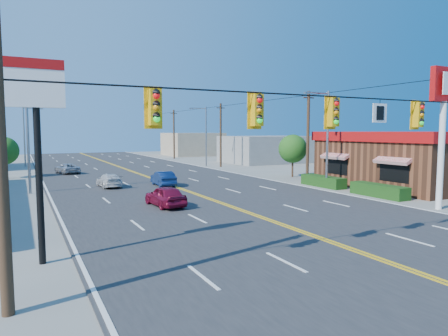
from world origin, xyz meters
name	(u,v)px	position (x,y,z in m)	size (l,w,h in m)	color
ground	(353,251)	(0.00, 0.00, 0.00)	(160.00, 160.00, 0.00)	gray
road	(176,187)	(0.00, 20.00, 0.03)	(20.00, 120.00, 0.06)	#2D2D30
signal_span	(355,127)	(-0.12, 0.00, 4.89)	(24.32, 0.34, 9.00)	#47301E
kfc	(420,158)	(19.90, 12.00, 2.38)	(16.30, 12.40, 4.70)	brown
kfc_pylon	(443,109)	(11.00, 4.00, 6.04)	(2.20, 0.36, 8.50)	white
pizza_hut_sign	(37,118)	(-11.00, 4.00, 5.18)	(1.90, 0.30, 6.85)	black
streetlight_se	(326,134)	(10.79, 14.00, 4.51)	(2.55, 0.25, 8.00)	gray
streetlight_ne	(205,133)	(10.79, 38.00, 4.51)	(2.55, 0.25, 8.00)	gray
streetlight_sw	(31,134)	(-10.79, 22.00, 4.51)	(2.55, 0.25, 8.00)	gray
streetlight_nw	(26,133)	(-10.79, 48.00, 4.51)	(2.55, 0.25, 8.00)	gray
utility_pole_near	(308,137)	(12.20, 18.00, 4.20)	(0.28, 0.28, 8.40)	#47301E
utility_pole_mid	(221,135)	(12.20, 36.00, 4.20)	(0.28, 0.28, 8.40)	#47301E
utility_pole_far	(174,134)	(12.20, 54.00, 4.20)	(0.28, 0.28, 8.40)	#47301E
tree_kfc_rear	(293,149)	(13.50, 22.00, 2.93)	(2.94, 2.94, 4.41)	#47301E
tree_west	(4,151)	(-13.00, 34.00, 2.79)	(2.80, 2.80, 4.20)	#47301E
bld_east_mid	(266,149)	(22.00, 40.00, 2.00)	(12.00, 10.00, 4.00)	gray
bld_east_far	(193,144)	(19.00, 62.00, 2.20)	(10.00, 10.00, 4.40)	tan
car_magenta	(165,197)	(-3.60, 12.22, 0.65)	(1.54, 3.83, 1.30)	maroon
car_blue	(163,179)	(-0.70, 21.33, 0.63)	(1.33, 3.81, 1.25)	navy
car_white	(109,181)	(-4.99, 22.69, 0.56)	(1.56, 3.84, 1.11)	silver
car_silver	(67,169)	(-7.00, 35.76, 0.56)	(1.85, 4.02, 1.12)	#B1B1B6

